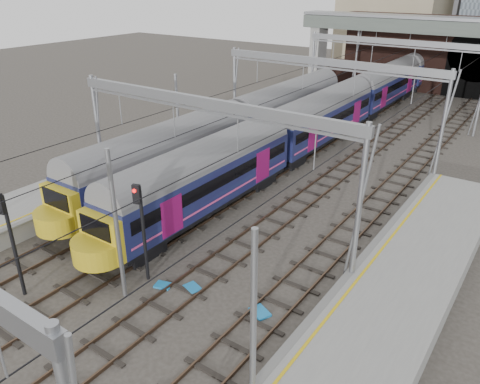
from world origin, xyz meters
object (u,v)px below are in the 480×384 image
Objects in this scene: train_second at (236,128)px; signal_near_left at (9,233)px; train_main at (358,99)px; signal_near_centre at (141,221)px.

signal_near_left reaches higher than train_second.
signal_near_centre is (1.95, -30.16, 0.70)m from train_main.
signal_near_left is 5.51m from signal_near_centre.
train_main is 34.26m from signal_near_left.
train_second is (-4.00, -14.47, 0.04)m from train_main.
train_main is at bearing 74.55° from train_second.
signal_near_centre is (3.74, 4.04, -0.07)m from signal_near_left.
train_main is 30.23m from signal_near_centre.
train_second is at bearing 92.65° from signal_near_centre.
signal_near_left is (-1.79, -34.20, 0.77)m from train_main.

